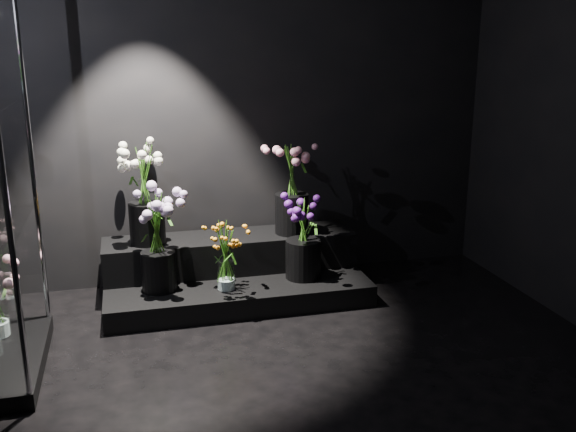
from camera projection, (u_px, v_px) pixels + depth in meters
name	position (u px, v px, depth m)	size (l,w,h in m)	color
floor	(309.00, 407.00, 3.33)	(4.00, 4.00, 0.00)	black
wall_back	(236.00, 100.00, 4.82)	(4.00, 4.00, 0.00)	black
display_riser	(234.00, 271.00, 4.78)	(1.88, 0.84, 0.42)	black
bouquet_orange_bells	(226.00, 255.00, 4.41)	(0.35, 0.35, 0.49)	white
bouquet_lilac	(157.00, 235.00, 4.36)	(0.40, 0.40, 0.69)	black
bouquet_purple	(303.00, 235.00, 4.62)	(0.35, 0.35, 0.58)	black
bouquet_cream_roses	(145.00, 188.00, 4.54)	(0.37, 0.37, 0.73)	black
bouquet_pink_roses	(292.00, 184.00, 4.79)	(0.45, 0.45, 0.67)	black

